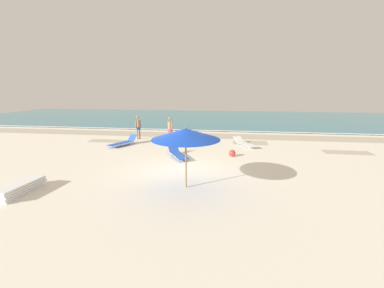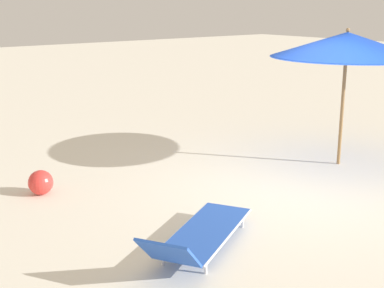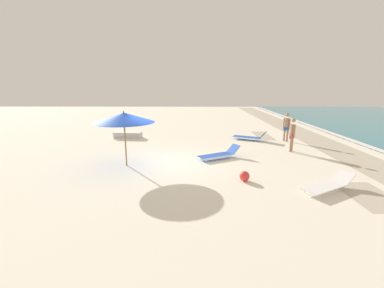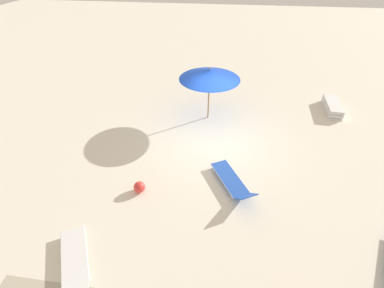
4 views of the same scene
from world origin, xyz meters
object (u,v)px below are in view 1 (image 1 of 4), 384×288
beach_umbrella (186,134)px  sun_lounger_beside_umbrella (123,142)px  beachgoer_wading_adult (138,126)px  beachgoer_shoreline_child (170,128)px  lounger_stack (21,188)px  sun_lounger_under_umbrella (245,143)px  sun_lounger_near_water_left (178,154)px  beach_ball (232,153)px

beach_umbrella → sun_lounger_beside_umbrella: 8.64m
beachgoer_wading_adult → beach_umbrella: bearing=75.1°
beachgoer_shoreline_child → beachgoer_wading_adult: bearing=-156.4°
sun_lounger_beside_umbrella → beachgoer_wading_adult: size_ratio=1.21×
beach_umbrella → lounger_stack: size_ratio=1.35×
sun_lounger_under_umbrella → sun_lounger_near_water_left: (-3.85, -3.29, 0.01)m
sun_lounger_beside_umbrella → beachgoer_wading_adult: bearing=109.2°
sun_lounger_under_umbrella → beach_ball: (-0.85, -2.66, -0.02)m
beachgoer_wading_adult → beachgoer_shoreline_child: size_ratio=1.00×
lounger_stack → sun_lounger_under_umbrella: size_ratio=0.90×
beachgoer_wading_adult → beach_ball: 7.91m
sun_lounger_beside_umbrella → beachgoer_shoreline_child: (2.84, 1.58, 0.78)m
lounger_stack → beach_ball: size_ratio=5.11×
beachgoer_shoreline_child → lounger_stack: bearing=-73.0°
beach_umbrella → sun_lounger_beside_umbrella: size_ratio=1.22×
lounger_stack → beach_ball: lounger_stack is taller
sun_lounger_under_umbrella → beachgoer_wading_adult: 7.84m
sun_lounger_beside_umbrella → beach_ball: bearing=13.6°
beachgoer_shoreline_child → beach_ball: 5.48m
sun_lounger_beside_umbrella → sun_lounger_near_water_left: size_ratio=1.00×
lounger_stack → beachgoer_shoreline_child: (3.43, 9.55, 0.79)m
beach_umbrella → beachgoer_wading_adult: 10.12m
sun_lounger_beside_umbrella → lounger_stack: bearing=-67.1°
beach_umbrella → beachgoer_shoreline_child: size_ratio=1.47×
beach_umbrella → sun_lounger_under_umbrella: 8.18m
beach_umbrella → beachgoer_shoreline_child: bearing=107.0°
beach_umbrella → sun_lounger_under_umbrella: beach_umbrella is taller
sun_lounger_near_water_left → beachgoer_shoreline_child: beachgoer_shoreline_child is taller
sun_lounger_near_water_left → beachgoer_wading_adult: (-3.85, 4.51, 0.79)m
sun_lounger_under_umbrella → sun_lounger_near_water_left: bearing=-169.8°
lounger_stack → beach_ball: 9.94m
beachgoer_wading_adult → sun_lounger_beside_umbrella: bearing=37.2°
lounger_stack → sun_lounger_near_water_left: bearing=54.1°
lounger_stack → sun_lounger_near_water_left: 7.36m
lounger_stack → sun_lounger_under_umbrella: bearing=50.2°
sun_lounger_beside_umbrella → beachgoer_wading_adult: 2.33m
sun_lounger_beside_umbrella → beachgoer_shoreline_child: size_ratio=1.21×
sun_lounger_beside_umbrella → beach_ball: (7.15, -1.71, -0.03)m
sun_lounger_under_umbrella → sun_lounger_beside_umbrella: (-8.00, -0.95, 0.01)m
lounger_stack → beach_umbrella: bearing=17.7°
beachgoer_shoreline_child → beach_umbrella: bearing=-36.3°
beachgoer_wading_adult → beachgoer_shoreline_child: (2.54, -0.59, 0.00)m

